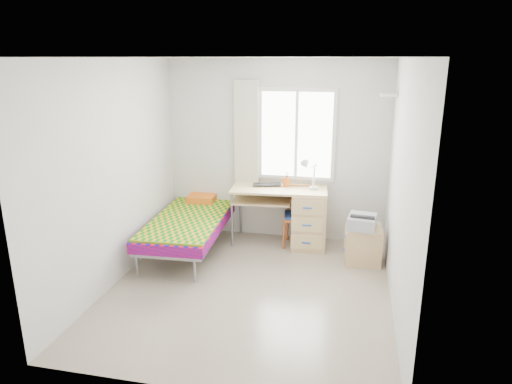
% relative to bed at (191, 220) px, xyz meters
% --- Properties ---
extents(floor, '(3.50, 3.50, 0.00)m').
position_rel_bed_xyz_m(floor, '(1.05, -0.99, -0.42)').
color(floor, '#BCAD93').
rests_on(floor, ground).
extents(ceiling, '(3.50, 3.50, 0.00)m').
position_rel_bed_xyz_m(ceiling, '(1.05, -0.99, 2.18)').
color(ceiling, white).
rests_on(ceiling, wall_back).
extents(wall_back, '(3.20, 0.00, 3.20)m').
position_rel_bed_xyz_m(wall_back, '(1.05, 0.76, 0.88)').
color(wall_back, silver).
rests_on(wall_back, ground).
extents(wall_left, '(0.00, 3.50, 3.50)m').
position_rel_bed_xyz_m(wall_left, '(-0.55, -0.99, 0.88)').
color(wall_left, silver).
rests_on(wall_left, ground).
extents(wall_right, '(0.00, 3.50, 3.50)m').
position_rel_bed_xyz_m(wall_right, '(2.65, -0.99, 0.88)').
color(wall_right, silver).
rests_on(wall_right, ground).
extents(window, '(1.10, 0.04, 1.30)m').
position_rel_bed_xyz_m(window, '(1.35, 0.73, 1.13)').
color(window, white).
rests_on(window, wall_back).
extents(curtain, '(0.35, 0.05, 1.70)m').
position_rel_bed_xyz_m(curtain, '(0.63, 0.69, 1.03)').
color(curtain, beige).
rests_on(curtain, wall_back).
extents(floating_shelf, '(0.20, 0.32, 0.03)m').
position_rel_bed_xyz_m(floating_shelf, '(2.54, 0.41, 1.73)').
color(floating_shelf, white).
rests_on(floating_shelf, wall_right).
extents(bed, '(1.02, 2.04, 0.86)m').
position_rel_bed_xyz_m(bed, '(0.00, 0.00, 0.00)').
color(bed, gray).
rests_on(bed, floor).
extents(desk, '(1.38, 0.72, 0.84)m').
position_rel_bed_xyz_m(desk, '(1.52, 0.45, 0.03)').
color(desk, tan).
rests_on(desk, floor).
extents(chair, '(0.44, 0.44, 0.88)m').
position_rel_bed_xyz_m(chair, '(1.45, 0.47, 0.08)').
color(chair, '#A75B20').
rests_on(chair, floor).
extents(cabinet, '(0.48, 0.43, 0.50)m').
position_rel_bed_xyz_m(cabinet, '(2.35, 0.04, -0.17)').
color(cabinet, tan).
rests_on(cabinet, floor).
extents(printer, '(0.38, 0.43, 0.17)m').
position_rel_bed_xyz_m(printer, '(2.32, 0.00, 0.16)').
color(printer, '#B0B2B8').
rests_on(printer, cabinet).
extents(laptop, '(0.45, 0.35, 0.03)m').
position_rel_bed_xyz_m(laptop, '(0.99, 0.46, 0.43)').
color(laptop, black).
rests_on(laptop, desk).
extents(pen_cup, '(0.12, 0.12, 0.12)m').
position_rel_bed_xyz_m(pen_cup, '(1.25, 0.56, 0.48)').
color(pen_cup, orange).
rests_on(pen_cup, desk).
extents(task_lamp, '(0.24, 0.33, 0.45)m').
position_rel_bed_xyz_m(task_lamp, '(1.58, 0.36, 0.70)').
color(task_lamp, white).
rests_on(task_lamp, desk).
extents(book, '(0.19, 0.25, 0.02)m').
position_rel_bed_xyz_m(book, '(0.97, 0.42, 0.17)').
color(book, gray).
rests_on(book, desk).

